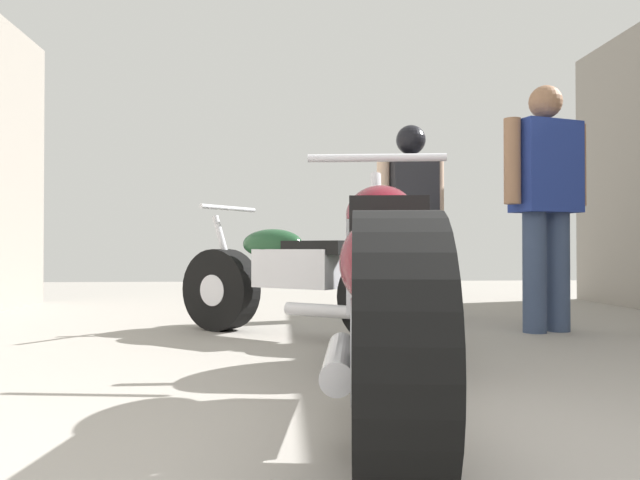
% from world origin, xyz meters
% --- Properties ---
extents(ground_plane, '(15.00, 15.00, 0.00)m').
position_xyz_m(ground_plane, '(0.00, 3.08, 0.00)').
color(ground_plane, gray).
extents(motorcycle_maroon_cruiser, '(0.71, 2.29, 1.07)m').
position_xyz_m(motorcycle_maroon_cruiser, '(-0.06, 1.62, 0.45)').
color(motorcycle_maroon_cruiser, black).
rests_on(motorcycle_maroon_cruiser, ground_plane).
extents(motorcycle_black_naked, '(1.68, 1.32, 0.91)m').
position_xyz_m(motorcycle_black_naked, '(-0.30, 3.53, 0.38)').
color(motorcycle_black_naked, black).
rests_on(motorcycle_black_naked, ground_plane).
extents(mechanic_in_blue, '(0.71, 0.39, 1.79)m').
position_xyz_m(mechanic_in_blue, '(1.49, 3.71, 1.01)').
color(mechanic_in_blue, '#384766').
rests_on(mechanic_in_blue, ground_plane).
extents(mechanic_with_helmet, '(0.66, 0.36, 1.70)m').
position_xyz_m(mechanic_with_helmet, '(0.72, 4.74, 1.02)').
color(mechanic_with_helmet, '#2D3851').
rests_on(mechanic_with_helmet, ground_plane).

